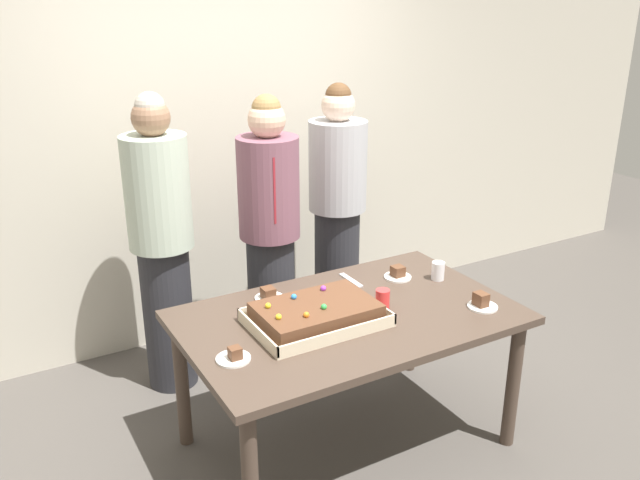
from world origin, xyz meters
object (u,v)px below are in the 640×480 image
object	(u,v)px
plated_slice_near_right	(269,295)
plated_slice_far_right	(234,357)
cake_server_utensil	(351,280)
plated_slice_far_left	(482,303)
party_table	(348,330)
person_serving_front	(271,235)
sheet_cake	(316,314)
plated_slice_near_left	(398,274)
person_green_shirt_behind	(162,243)
drink_cup_nearest	(383,299)
drink_cup_middle	(438,271)
person_striped_tie_right	(337,213)

from	to	relation	value
plated_slice_near_right	plated_slice_far_right	distance (m)	0.61
cake_server_utensil	plated_slice_near_right	bearing A→B (deg)	178.43
plated_slice_far_left	cake_server_utensil	bearing A→B (deg)	123.14
party_table	person_serving_front	size ratio (longest dim) A/B	0.95
sheet_cake	plated_slice_far_right	distance (m)	0.48
plated_slice_near_right	plated_slice_far_right	size ratio (longest dim) A/B	1.00
plated_slice_near_left	person_green_shirt_behind	world-z (taller)	person_green_shirt_behind
plated_slice_near_right	drink_cup_nearest	xyz separation A→B (m)	(0.44, -0.37, 0.03)
drink_cup_middle	person_striped_tie_right	world-z (taller)	person_striped_tie_right
person_serving_front	plated_slice_far_right	bearing A→B (deg)	-21.31
plated_slice_near_left	person_serving_front	size ratio (longest dim) A/B	0.09
drink_cup_nearest	cake_server_utensil	world-z (taller)	drink_cup_nearest
cake_server_utensil	person_green_shirt_behind	size ratio (longest dim) A/B	0.11
party_table	person_striped_tie_right	bearing A→B (deg)	61.43
plated_slice_near_right	person_green_shirt_behind	bearing A→B (deg)	116.21
person_striped_tie_right	plated_slice_far_right	bearing A→B (deg)	-10.67
plated_slice_far_left	drink_cup_nearest	xyz separation A→B (m)	(-0.43, 0.24, 0.02)
cake_server_utensil	drink_cup_middle	bearing A→B (deg)	-27.44
sheet_cake	plated_slice_near_left	world-z (taller)	sheet_cake
plated_slice_near_left	person_green_shirt_behind	distance (m)	1.33
plated_slice_far_left	drink_cup_nearest	size ratio (longest dim) A/B	1.50
plated_slice_far_left	drink_cup_middle	size ratio (longest dim) A/B	1.50
plated_slice_near_left	drink_cup_middle	bearing A→B (deg)	-35.56
plated_slice_far_right	plated_slice_far_left	bearing A→B (deg)	-6.58
drink_cup_middle	plated_slice_near_left	bearing A→B (deg)	144.44
drink_cup_nearest	person_green_shirt_behind	xyz separation A→B (m)	(-0.78, 1.05, 0.10)
plated_slice_near_right	drink_cup_middle	size ratio (longest dim) A/B	1.50
party_table	sheet_cake	xyz separation A→B (m)	(-0.19, -0.01, 0.13)
plated_slice_near_right	person_serving_front	size ratio (longest dim) A/B	0.09
plated_slice_near_right	plated_slice_far_left	distance (m)	1.07
sheet_cake	person_striped_tie_right	distance (m)	1.30
drink_cup_nearest	cake_server_utensil	xyz separation A→B (m)	(0.04, 0.36, -0.05)
drink_cup_nearest	drink_cup_middle	bearing A→B (deg)	16.88
plated_slice_near_left	drink_cup_nearest	bearing A→B (deg)	-137.23
drink_cup_middle	drink_cup_nearest	bearing A→B (deg)	-163.12
plated_slice_near_left	plated_slice_near_right	xyz separation A→B (m)	(-0.73, 0.11, -0.00)
drink_cup_nearest	plated_slice_near_right	bearing A→B (deg)	139.91
person_striped_tie_right	person_serving_front	bearing A→B (deg)	-37.21
plated_slice_far_left	plated_slice_far_right	bearing A→B (deg)	173.42
plated_slice_near_right	party_table	bearing A→B (deg)	-52.00
person_serving_front	person_green_shirt_behind	distance (m)	0.62
party_table	person_serving_front	xyz separation A→B (m)	(0.00, 0.87, 0.22)
plated_slice_far_left	plated_slice_near_left	bearing A→B (deg)	106.00
plated_slice_far_left	drink_cup_middle	distance (m)	0.38
plated_slice_far_left	cake_server_utensil	xyz separation A→B (m)	(-0.39, 0.60, -0.02)
person_serving_front	plated_slice_far_left	bearing A→B (deg)	40.22
plated_slice_near_left	person_striped_tie_right	world-z (taller)	person_striped_tie_right
plated_slice_far_right	person_serving_front	distance (m)	1.20
sheet_cake	person_green_shirt_behind	world-z (taller)	person_green_shirt_behind
plated_slice_near_right	drink_cup_nearest	size ratio (longest dim) A/B	1.50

